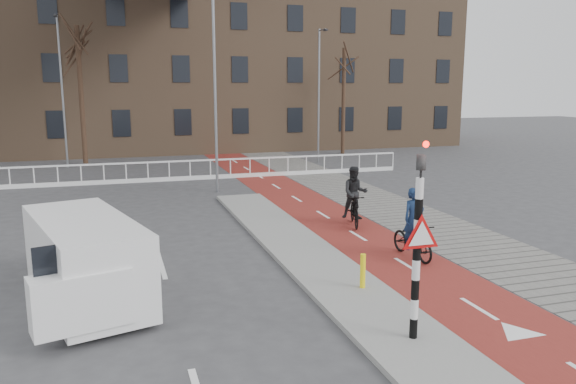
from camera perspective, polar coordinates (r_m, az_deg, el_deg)
name	(u,v)px	position (r m, az deg, el deg)	size (l,w,h in m)	color
ground	(390,300)	(12.47, 10.36, -10.72)	(120.00, 120.00, 0.00)	#38383A
bike_lane	(305,204)	(21.88, 1.70, -1.20)	(2.50, 60.00, 0.01)	maroon
sidewalk	(370,199)	(22.94, 8.33, -0.75)	(3.00, 60.00, 0.01)	slate
curb_island	(300,249)	(15.67, 1.25, -5.82)	(1.80, 16.00, 0.12)	gray
traffic_signal	(418,236)	(9.90, 13.08, -4.38)	(0.80, 0.80, 3.68)	black
bollard	(363,271)	(12.61, 7.61, -7.95)	(0.12, 0.12, 0.77)	yellow
cyclist_near	(413,235)	(15.29, 12.59, -4.25)	(0.73, 1.83, 1.88)	black
cyclist_far	(355,201)	(18.41, 6.79, -0.96)	(1.03, 1.89, 1.96)	black
van	(85,259)	(12.50, -19.89, -6.46)	(2.78, 4.56, 1.83)	white
railing	(126,177)	(27.56, -16.10, 1.50)	(28.00, 0.10, 0.99)	silver
townhouse_row	(144,39)	(42.44, -14.41, 14.84)	(46.00, 10.00, 15.90)	#7F6047
tree_mid	(81,97)	(34.57, -20.26, 9.09)	(0.28, 0.28, 7.86)	#332016
tree_right	(344,102)	(38.18, 5.66, 9.13)	(0.26, 0.26, 7.00)	#332016
streetlight_near	(215,96)	(24.07, -7.41, 9.68)	(0.12, 0.12, 8.24)	slate
streetlight_left	(62,93)	(33.62, -21.94, 9.29)	(0.12, 0.12, 8.26)	slate
streetlight_right	(319,97)	(33.52, 3.14, 9.60)	(0.12, 0.12, 7.76)	slate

